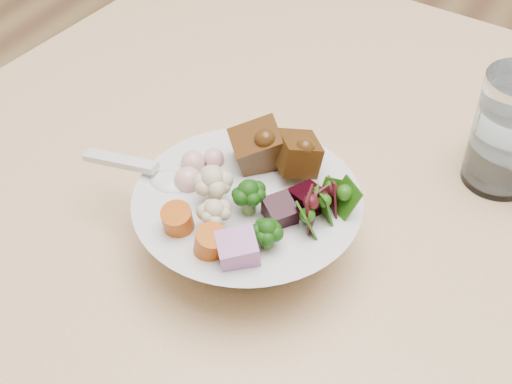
% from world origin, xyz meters
% --- Properties ---
extents(food_bowl, '(0.23, 0.23, 0.12)m').
position_xyz_m(food_bowl, '(-0.25, -0.21, 0.82)').
color(food_bowl, silver).
rests_on(food_bowl, dining_table).
extents(soup_spoon, '(0.13, 0.04, 0.02)m').
position_xyz_m(soup_spoon, '(-0.34, -0.22, 0.85)').
color(soup_spoon, silver).
rests_on(soup_spoon, food_bowl).
extents(water_glass, '(0.08, 0.08, 0.14)m').
position_xyz_m(water_glass, '(-0.05, 0.02, 0.85)').
color(water_glass, silver).
rests_on(water_glass, dining_table).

